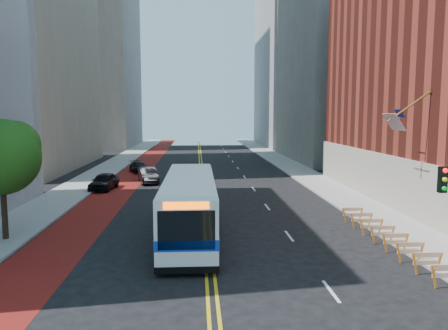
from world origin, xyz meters
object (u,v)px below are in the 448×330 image
object	(u,v)px
car_a	(104,181)
car_c	(139,167)
street_tree	(2,154)
car_b	(148,175)
transit_bus	(190,205)

from	to	relation	value
car_a	car_c	bearing A→B (deg)	89.26
street_tree	car_c	distance (m)	29.28
car_c	car_b	bearing A→B (deg)	-94.73
car_a	car_b	world-z (taller)	car_a
car_b	car_c	size ratio (longest dim) A/B	1.08
car_a	car_c	size ratio (longest dim) A/B	1.05
street_tree	transit_bus	size ratio (longest dim) A/B	0.52
transit_bus	car_c	size ratio (longest dim) A/B	2.95
street_tree	car_a	size ratio (longest dim) A/B	1.45
transit_bus	car_b	xyz separation A→B (m)	(-4.60, 20.17, -1.08)
transit_bus	car_c	world-z (taller)	transit_bus
car_a	car_b	distance (m)	5.36
street_tree	transit_bus	distance (m)	10.69
street_tree	transit_bus	xyz separation A→B (m)	(10.24, 0.27, -3.05)
street_tree	car_c	xyz separation A→B (m)	(3.62, 28.74, -4.27)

